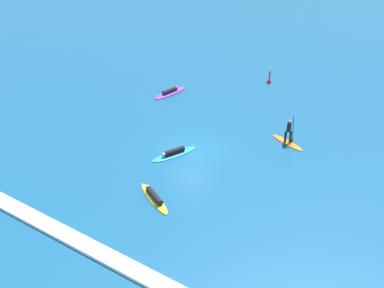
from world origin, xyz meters
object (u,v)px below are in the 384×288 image
at_px(surfer_on_purple_board, 170,92).
at_px(surfer_on_blue_board, 174,153).
at_px(surfer_on_yellow_board, 154,197).
at_px(surfer_on_orange_board, 288,137).
at_px(marker_buoy, 269,80).

bearing_deg(surfer_on_purple_board, surfer_on_blue_board, -131.19).
relative_size(surfer_on_purple_board, surfer_on_yellow_board, 1.08).
height_order(surfer_on_purple_board, surfer_on_yellow_board, surfer_on_yellow_board).
bearing_deg(surfer_on_blue_board, surfer_on_orange_board, 157.65).
distance_m(surfer_on_purple_board, surfer_on_blue_board, 9.45).
height_order(surfer_on_yellow_board, marker_buoy, marker_buoy).
height_order(surfer_on_orange_board, surfer_on_yellow_board, surfer_on_orange_board).
height_order(surfer_on_blue_board, marker_buoy, marker_buoy).
bearing_deg(surfer_on_yellow_board, surfer_on_orange_board, -82.58).
relative_size(surfer_on_purple_board, surfer_on_blue_board, 1.02).
height_order(surfer_on_blue_board, surfer_on_yellow_board, surfer_on_yellow_board).
relative_size(surfer_on_purple_board, marker_buoy, 2.94).
bearing_deg(surfer_on_purple_board, surfer_on_orange_board, -89.16).
bearing_deg(surfer_on_yellow_board, surfer_on_purple_board, -30.08).
bearing_deg(marker_buoy, surfer_on_orange_board, -57.27).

